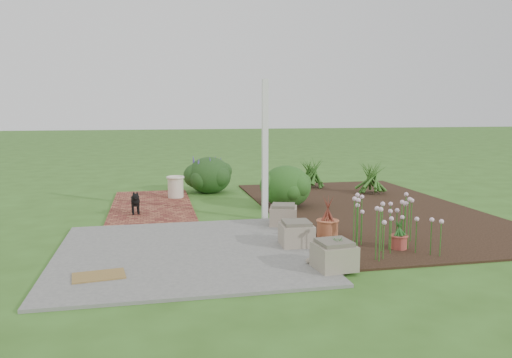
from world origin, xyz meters
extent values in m
plane|color=#345D1D|center=(0.00, 0.00, 0.00)|extent=(80.00, 80.00, 0.00)
cube|color=#62625F|center=(-1.25, -1.75, 0.02)|extent=(3.50, 3.50, 0.04)
cube|color=maroon|center=(-1.70, 1.75, 0.02)|extent=(1.60, 3.50, 0.04)
cube|color=black|center=(2.50, 0.50, 0.01)|extent=(4.00, 7.00, 0.03)
cube|color=white|center=(0.30, 0.10, 1.25)|extent=(0.10, 0.10, 2.50)
cube|color=gray|center=(0.48, -2.92, 0.19)|extent=(0.50, 0.50, 0.31)
cube|color=#7A6D5E|center=(0.33, -1.80, 0.19)|extent=(0.47, 0.47, 0.30)
cube|color=gray|center=(0.48, -0.52, 0.19)|extent=(0.56, 0.56, 0.30)
cube|color=brown|center=(-2.32, -2.63, 0.05)|extent=(0.64, 0.46, 0.02)
cube|color=black|center=(-2.00, 0.92, 0.27)|extent=(0.16, 0.33, 0.14)
cylinder|color=black|center=(-2.04, 0.80, 0.12)|extent=(0.04, 0.04, 0.16)
cylinder|color=black|center=(-1.94, 0.81, 0.12)|extent=(0.04, 0.04, 0.16)
cylinder|color=black|center=(-2.06, 1.03, 0.12)|extent=(0.04, 0.04, 0.16)
cylinder|color=black|center=(-1.96, 1.04, 0.12)|extent=(0.04, 0.04, 0.16)
sphere|color=black|center=(-1.99, 0.73, 0.38)|extent=(0.13, 0.13, 0.13)
cone|color=black|center=(-2.01, 1.09, 0.37)|extent=(0.06, 0.10, 0.12)
cylinder|color=beige|center=(-1.18, 2.48, 0.27)|extent=(0.41, 0.41, 0.46)
ellipsoid|color=#1E3E10|center=(0.97, 1.08, 0.46)|extent=(1.24, 1.24, 0.85)
cylinder|color=#AC5D3A|center=(0.95, -1.40, 0.16)|extent=(0.37, 0.37, 0.26)
cylinder|color=#9F3F35|center=(1.71, -2.24, 0.13)|extent=(0.30, 0.30, 0.19)
cylinder|color=#A46337|center=(0.52, -2.94, 0.13)|extent=(0.28, 0.28, 0.19)
ellipsoid|color=black|center=(-0.35, 3.20, 0.44)|extent=(1.32, 1.32, 0.88)
camera|label=1|loc=(-1.67, -8.51, 1.99)|focal=35.00mm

